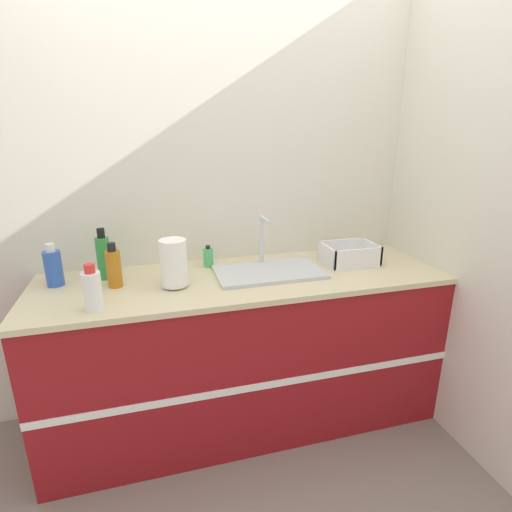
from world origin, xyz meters
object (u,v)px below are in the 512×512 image
bottle_amber (114,268)px  bottle_blue (53,267)px  paper_towel_roll (174,263)px  bottle_green (104,257)px  soap_dispenser (208,257)px  sink (269,270)px  dish_rack (349,257)px  bottle_white_spray (92,290)px

bottle_amber → bottle_blue: bearing=161.7°
paper_towel_roll → bottle_blue: size_ratio=1.11×
bottle_amber → bottle_green: bearing=112.8°
bottle_blue → soap_dispenser: bottle_blue is taller
sink → bottle_amber: size_ratio=2.55×
dish_rack → bottle_blue: (-1.61, 0.10, 0.05)m
dish_rack → bottle_green: size_ratio=1.09×
bottle_green → soap_dispenser: bearing=4.1°
soap_dispenser → bottle_green: bearing=-175.9°
bottle_amber → bottle_white_spray: (-0.07, -0.26, -0.01)m
paper_towel_roll → bottle_blue: bearing=162.8°
paper_towel_roll → bottle_blue: (-0.59, 0.18, -0.03)m
paper_towel_roll → bottle_white_spray: 0.41m
sink → bottle_blue: sink is taller
bottle_blue → bottle_white_spray: size_ratio=1.04×
bottle_amber → bottle_white_spray: bottle_amber is taller
bottle_white_spray → bottle_amber: bearing=74.0°
sink → dish_rack: 0.51m
sink → paper_towel_roll: bearing=-173.6°
bottle_amber → bottle_blue: bottle_amber is taller
bottle_green → bottle_white_spray: (-0.02, -0.40, -0.03)m
soap_dispenser → bottle_white_spray: bearing=-143.0°
bottle_white_spray → paper_towel_roll: bearing=25.9°
paper_towel_roll → bottle_white_spray: bearing=-154.1°
bottle_white_spray → soap_dispenser: 0.73m
dish_rack → bottle_blue: bearing=176.5°
sink → bottle_green: size_ratio=2.13×
paper_towel_roll → bottle_blue: 0.62m
paper_towel_roll → soap_dispenser: 0.34m
bottle_white_spray → soap_dispenser: bearing=37.0°
sink → bottle_blue: 1.11m
bottle_green → soap_dispenser: size_ratio=2.17×
dish_rack → soap_dispenser: bearing=167.8°
dish_rack → soap_dispenser: size_ratio=2.37×
paper_towel_roll → dish_rack: paper_towel_roll is taller
paper_towel_roll → bottle_white_spray: paper_towel_roll is taller
bottle_blue → dish_rack: bearing=-3.5°
paper_towel_roll → soap_dispenser: bearing=50.6°
sink → soap_dispenser: (-0.30, 0.20, 0.04)m
bottle_green → bottle_white_spray: 0.40m
bottle_blue → soap_dispenser: size_ratio=1.75×
bottle_blue → bottle_white_spray: 0.42m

